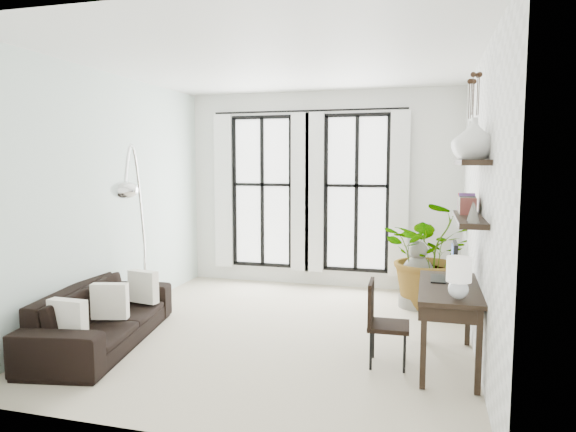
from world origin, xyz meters
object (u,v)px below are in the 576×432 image
at_px(plant, 430,254).
at_px(buddha, 418,279).
at_px(arc_lamp, 134,187).
at_px(desk, 449,293).
at_px(sofa, 103,315).
at_px(desk_chair, 381,317).

distance_m(plant, buddha, 0.40).
height_order(arc_lamp, buddha, arc_lamp).
bearing_deg(plant, desk, -85.60).
bearing_deg(desk, sofa, -174.97).
bearing_deg(desk_chair, sofa, -177.76).
distance_m(plant, desk_chair, 2.39).
bearing_deg(buddha, desk_chair, -97.96).
height_order(plant, arc_lamp, arc_lamp).
distance_m(desk_chair, arc_lamp, 3.26).
relative_size(arc_lamp, buddha, 2.40).
height_order(desk, buddha, desk).
relative_size(desk_chair, buddha, 0.91).
distance_m(plant, arc_lamp, 4.12).
relative_size(sofa, desk_chair, 2.61).
xyz_separation_m(sofa, desk, (3.74, 0.33, 0.43)).
distance_m(sofa, buddha, 4.21).
bearing_deg(sofa, desk, -95.02).
relative_size(plant, desk, 1.09).
bearing_deg(desk_chair, buddha, 80.22).
bearing_deg(arc_lamp, buddha, 30.11).
distance_m(sofa, plant, 4.41).
relative_size(desk, buddha, 1.47).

